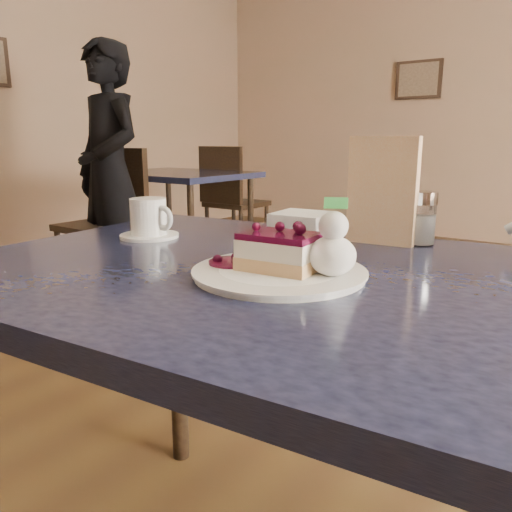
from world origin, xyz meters
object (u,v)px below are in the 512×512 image
Objects in this scene: patron at (110,174)px; dessert_plate at (279,273)px; main_table at (292,314)px; cheesecake_slice at (279,252)px; bg_table_far_left at (180,264)px; coffee_set at (149,220)px.

dessert_plate is at bearing -21.59° from patron.
dessert_plate is at bearing -90.00° from main_table.
patron is at bearing 143.24° from main_table.
bg_table_far_left is (-2.34, 2.15, -0.79)m from cheesecake_slice.
bg_table_far_left is at bearing 107.17° from patron.
dessert_plate is (0.01, -0.05, 0.09)m from main_table.
main_table is 0.14m from cheesecake_slice.
bg_table_far_left is at bearing 132.86° from main_table.
bg_table_far_left is 1.05m from patron.
cheesecake_slice is at bearing -21.59° from patron.
cheesecake_slice reaches higher than dessert_plate.
patron is at bearing 147.57° from dessert_plate.
main_table is 0.70× the size of bg_table_far_left.
cheesecake_slice is 0.92× the size of coffee_set.
patron reaches higher than bg_table_far_left.
main_table is 3.20m from bg_table_far_left.
dessert_plate reaches higher than bg_table_far_left.
coffee_set is at bearing -25.26° from patron.
main_table is 2.65m from patron.
coffee_set is (-0.45, 0.06, 0.13)m from main_table.
dessert_plate is at bearing -50.27° from cheesecake_slice.
dessert_plate is at bearing -14.69° from coffee_set.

